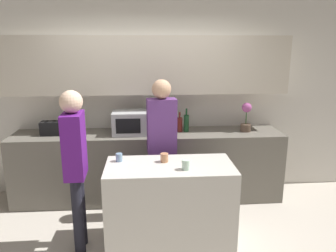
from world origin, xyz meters
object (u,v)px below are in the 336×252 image
microwave (133,122)px  cup_0 (119,157)px  bottle_2 (186,123)px  person_center (75,158)px  potted_plant (246,117)px  cup_2 (164,158)px  toaster (51,128)px  cup_1 (186,165)px  bottle_0 (171,124)px  person_left (162,137)px  bottle_1 (180,124)px

microwave → cup_0: (-0.11, -0.93, -0.15)m
bottle_2 → person_center: size_ratio=0.19×
potted_plant → cup_0: (-1.64, -0.93, -0.20)m
microwave → cup_0: size_ratio=6.04×
cup_2 → potted_plant: bearing=40.1°
microwave → toaster: 1.06m
cup_0 → cup_1: size_ratio=0.85×
bottle_2 → cup_0: size_ratio=3.69×
microwave → bottle_0: (0.51, 0.03, -0.04)m
person_left → potted_plant: bearing=-161.9°
bottle_2 → cup_1: bearing=-97.3°
toaster → bottle_1: size_ratio=0.97×
bottle_0 → bottle_1: bottle_0 is taller
cup_0 → cup_2: cup_2 is taller
potted_plant → cup_2: size_ratio=4.26×
cup_0 → toaster: bearing=135.5°
person_center → bottle_1: bearing=132.8°
potted_plant → cup_0: 1.90m
cup_0 → cup_2: 0.48m
toaster → bottle_1: 1.69m
bottle_2 → person_left: size_ratio=0.19×
person_center → bottle_0: bearing=135.5°
bottle_0 → bottle_1: bearing=6.3°
cup_1 → person_left: size_ratio=0.06×
microwave → bottle_2: bottle_2 is taller
bottle_1 → microwave: bearing=-175.7°
microwave → person_center: person_center is taller
microwave → cup_1: bearing=-65.1°
microwave → potted_plant: potted_plant is taller
potted_plant → cup_0: potted_plant is taller
bottle_2 → person_left: person_left is taller
cup_0 → cup_1: cup_1 is taller
toaster → cup_0: 1.33m
bottle_1 → cup_2: bearing=-104.6°
bottle_0 → cup_0: (-0.63, -0.97, -0.12)m
microwave → bottle_1: 0.63m
toaster → potted_plant: size_ratio=0.66×
potted_plant → bottle_2: potted_plant is taller
cup_0 → person_left: bearing=42.4°
toaster → person_left: person_left is taller
toaster → cup_0: toaster is taller
cup_2 → person_center: bearing=-171.5°
potted_plant → bottle_0: size_ratio=1.32×
cup_2 → person_center: 0.90m
potted_plant → microwave: bearing=-179.9°
cup_2 → person_center: size_ratio=0.06×
cup_1 → bottle_1: bearing=86.9°
bottle_1 → person_center: person_center is taller
bottle_1 → cup_1: bearing=-93.1°
bottle_0 → cup_2: bearing=-98.5°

